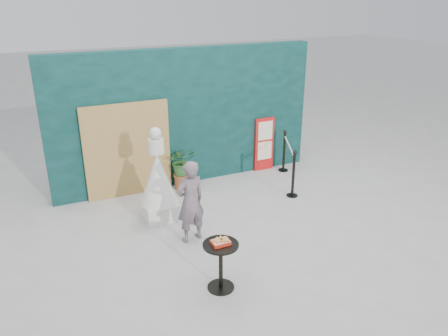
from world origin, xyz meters
TOP-DOWN VIEW (x-y plane):
  - ground at (0.00, 0.00)m, footprint 60.00×60.00m
  - back_wall at (0.00, 3.15)m, footprint 6.00×0.30m
  - bamboo_fence at (-1.40, 2.94)m, footprint 1.80×0.08m
  - woman at (-0.90, 0.63)m, footprint 0.60×0.46m
  - menu_board at (1.90, 2.95)m, footprint 0.50×0.07m
  - statue at (-1.16, 1.63)m, footprint 0.71×0.71m
  - cafe_table at (-1.00, -0.82)m, footprint 0.52×0.52m
  - food_basket at (-1.00, -0.82)m, footprint 0.26×0.19m
  - planter at (-0.29, 2.74)m, footprint 0.57×0.50m
  - stanchion_barrier at (2.00, 2.02)m, footprint 0.84×1.54m

SIDE VIEW (x-z plane):
  - ground at x=0.00m, z-range 0.00..0.00m
  - stanchion_barrier at x=2.00m, z-range -0.02..1.01m
  - cafe_table at x=-1.00m, z-range 0.12..0.87m
  - planter at x=-0.29m, z-range 0.08..1.05m
  - menu_board at x=1.90m, z-range 0.00..1.30m
  - woman at x=-0.90m, z-range 0.00..1.49m
  - statue at x=-1.16m, z-range -0.17..1.66m
  - food_basket at x=-1.00m, z-range 0.73..0.84m
  - bamboo_fence at x=-1.40m, z-range 0.00..2.00m
  - back_wall at x=0.00m, z-range 0.00..3.00m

